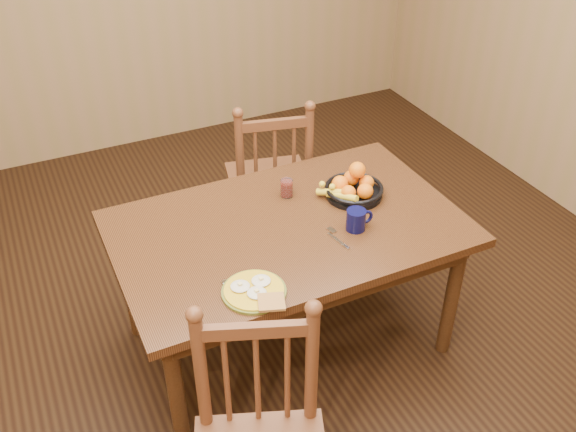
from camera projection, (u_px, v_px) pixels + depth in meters
name	position (u px, v px, depth m)	size (l,w,h in m)	color
room	(288.00, 106.00, 2.62)	(4.52, 5.02, 2.72)	black
dining_table	(288.00, 239.00, 3.01)	(1.60, 1.00, 0.75)	black
chair_far	(270.00, 180.00, 3.75)	(0.56, 0.54, 1.03)	#542D19
breakfast_plate	(255.00, 291.00, 2.57)	(0.26, 0.30, 0.04)	#59601E
fork	(336.00, 237.00, 2.88)	(0.05, 0.18, 0.00)	silver
spoon	(229.00, 286.00, 2.61)	(0.04, 0.16, 0.01)	silver
coffee_mug	(357.00, 219.00, 2.91)	(0.13, 0.09, 0.10)	black
juice_glass	(287.00, 188.00, 3.14)	(0.06, 0.06, 0.09)	silver
fruit_bowl	(353.00, 188.00, 3.14)	(0.32, 0.29, 0.17)	black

